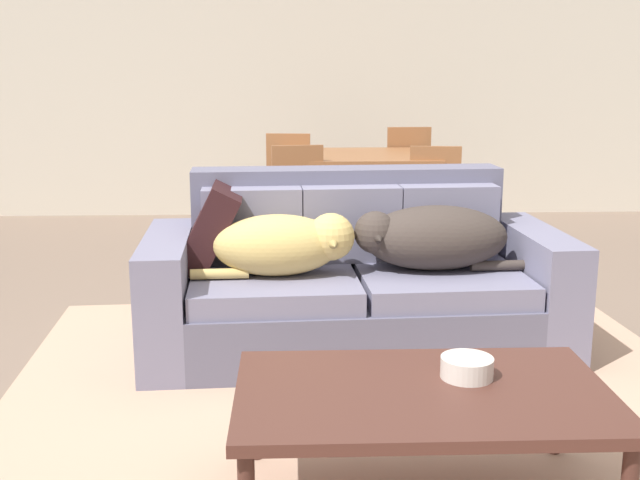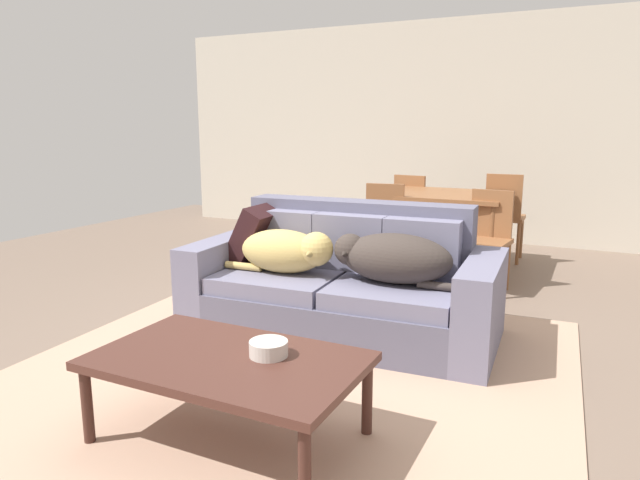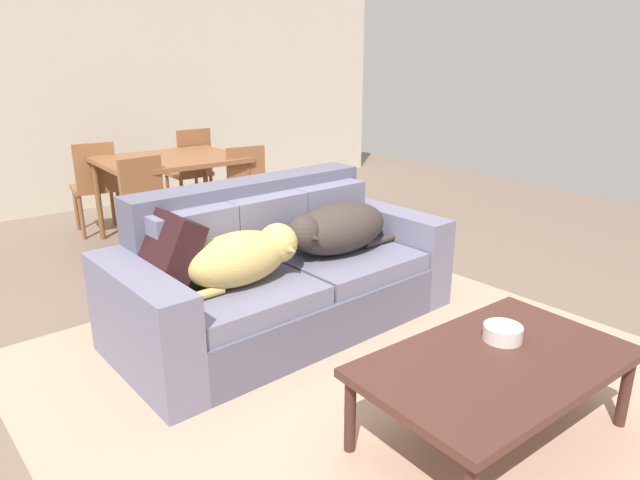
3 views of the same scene
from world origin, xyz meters
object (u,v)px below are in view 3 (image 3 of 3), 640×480
(dining_table, at_px, (171,165))
(dining_chair_near_left, at_px, (150,209))
(bowl_on_coffee_table, at_px, (503,333))
(couch, at_px, (279,275))
(dog_on_left_cushion, at_px, (245,256))
(dining_chair_near_right, at_px, (252,191))
(dining_chair_far_left, at_px, (95,183))
(dog_on_right_cushion, at_px, (336,228))
(coffee_table, at_px, (496,367))
(dining_chair_far_right, at_px, (191,168))
(throw_pillow_by_left_arm, at_px, (164,254))

(dining_table, bearing_deg, dining_chair_near_left, -126.73)
(bowl_on_coffee_table, relative_size, dining_chair_near_left, 0.20)
(dining_chair_near_left, bearing_deg, dining_table, 45.74)
(couch, bearing_deg, dog_on_left_cushion, -154.83)
(dining_chair_near_right, bearing_deg, dining_chair_far_left, 138.10)
(dining_chair_near_right, height_order, dining_chair_far_left, dining_chair_far_left)
(dog_on_right_cushion, relative_size, bowl_on_coffee_table, 5.17)
(dining_table, xyz_separation_m, dining_chair_near_right, (0.52, -0.54, -0.21))
(coffee_table, distance_m, bowl_on_coffee_table, 0.20)
(bowl_on_coffee_table, relative_size, dining_chair_near_right, 0.20)
(bowl_on_coffee_table, xyz_separation_m, dining_chair_far_right, (0.40, 4.10, 0.08))
(coffee_table, xyz_separation_m, dining_chair_near_left, (-0.36, 2.98, 0.12))
(dog_on_right_cushion, bearing_deg, dining_table, 91.98)
(dining_chair_far_right, bearing_deg, couch, 74.36)
(couch, bearing_deg, bowl_on_coffee_table, -82.97)
(dog_on_right_cushion, xyz_separation_m, bowl_on_coffee_table, (-0.11, -1.35, -0.15))
(dog_on_left_cushion, xyz_separation_m, bowl_on_coffee_table, (0.60, -1.26, -0.14))
(coffee_table, distance_m, dining_chair_far_left, 4.20)
(dog_on_left_cushion, xyz_separation_m, dining_chair_near_right, (1.04, 1.67, -0.09))
(dog_on_right_cushion, distance_m, dining_chair_near_right, 1.62)
(dining_table, height_order, dining_chair_near_left, dining_chair_near_left)
(coffee_table, distance_m, dining_chair_near_right, 3.09)
(dining_chair_far_right, bearing_deg, bowl_on_coffee_table, 82.76)
(couch, distance_m, dining_table, 2.07)
(dining_table, distance_m, dining_chair_near_left, 0.76)
(couch, relative_size, dining_chair_far_right, 2.29)
(couch, bearing_deg, dining_table, 81.69)
(coffee_table, bearing_deg, dining_chair_far_right, 82.43)
(dining_table, distance_m, dining_chair_far_left, 0.81)
(throw_pillow_by_left_arm, xyz_separation_m, dining_chair_near_left, (0.47, 1.44, -0.14))
(dining_chair_near_left, height_order, dining_chair_far_right, dining_chair_far_right)
(bowl_on_coffee_table, distance_m, dining_chair_near_right, 2.97)
(bowl_on_coffee_table, distance_m, dining_chair_far_right, 4.12)
(dog_on_right_cushion, distance_m, dining_table, 2.14)
(dining_chair_far_left, bearing_deg, dining_chair_far_right, -171.84)
(dining_chair_near_right, bearing_deg, couch, -108.45)
(coffee_table, relative_size, dining_table, 1.02)
(bowl_on_coffee_table, xyz_separation_m, dining_chair_far_left, (-0.58, 4.08, 0.05))
(coffee_table, xyz_separation_m, dining_chair_near_right, (0.59, 3.03, 0.12))
(dining_chair_near_right, height_order, dining_chair_far_right, dining_chair_far_right)
(throw_pillow_by_left_arm, xyz_separation_m, dining_table, (0.91, 2.02, 0.08))
(dining_table, distance_m, dining_chair_far_right, 0.81)
(dog_on_left_cushion, bearing_deg, dining_chair_far_right, 67.36)
(dining_chair_far_left, height_order, dining_chair_far_right, dining_chair_far_right)
(bowl_on_coffee_table, bearing_deg, dining_chair_near_right, 81.60)
(dog_on_left_cushion, distance_m, dining_chair_far_right, 3.02)
(coffee_table, relative_size, dining_chair_far_left, 1.36)
(dining_chair_near_right, bearing_deg, dining_chair_near_left, -170.89)
(dining_chair_far_left, distance_m, dining_chair_far_right, 0.98)
(throw_pillow_by_left_arm, bearing_deg, bowl_on_coffee_table, -55.76)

